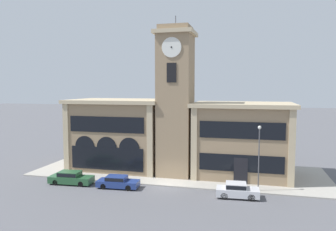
# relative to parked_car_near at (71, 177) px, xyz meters

# --- Properties ---
(ground_plane) EXTENTS (300.00, 300.00, 0.00)m
(ground_plane) POSITION_rel_parked_car_near_xyz_m (10.51, 1.60, -0.74)
(ground_plane) COLOR #56565B
(sidewalk_kerb) EXTENTS (35.97, 12.84, 0.15)m
(sidewalk_kerb) POSITION_rel_parked_car_near_xyz_m (10.51, 8.02, -0.66)
(sidewalk_kerb) COLOR #A39E93
(sidewalk_kerb) RESTS_ON ground_plane
(clock_tower) EXTENTS (4.64, 4.64, 19.13)m
(clock_tower) POSITION_rel_parked_car_near_xyz_m (10.51, 6.30, 8.29)
(clock_tower) COLOR #937A5B
(clock_tower) RESTS_ON ground_plane
(town_hall_left_wing) EXTENTS (12.41, 8.80, 9.16)m
(town_hall_left_wing) POSITION_rel_parked_car_near_xyz_m (2.39, 8.35, 3.87)
(town_hall_left_wing) COLOR #937A5B
(town_hall_left_wing) RESTS_ON ground_plane
(town_hall_right_wing) EXTENTS (11.86, 8.80, 8.90)m
(town_hall_right_wing) POSITION_rel_parked_car_near_xyz_m (18.36, 8.36, 3.74)
(town_hall_right_wing) COLOR #937A5B
(town_hall_right_wing) RESTS_ON ground_plane
(parked_car_near) EXTENTS (4.94, 2.04, 1.42)m
(parked_car_near) POSITION_rel_parked_car_near_xyz_m (0.00, 0.00, 0.00)
(parked_car_near) COLOR #285633
(parked_car_near) RESTS_ON ground_plane
(parked_car_mid) EXTENTS (4.54, 2.02, 1.29)m
(parked_car_mid) POSITION_rel_parked_car_near_xyz_m (5.62, 0.00, -0.06)
(parked_car_mid) COLOR navy
(parked_car_mid) RESTS_ON ground_plane
(parked_car_far) EXTENTS (4.21, 2.09, 1.46)m
(parked_car_far) POSITION_rel_parked_car_near_xyz_m (18.17, 0.00, 0.03)
(parked_car_far) COLOR silver
(parked_car_far) RESTS_ON ground_plane
(street_lamp) EXTENTS (0.36, 0.36, 6.73)m
(street_lamp) POSITION_rel_parked_car_near_xyz_m (20.20, 2.29, 3.73)
(street_lamp) COLOR #4C4C51
(street_lamp) RESTS_ON sidewalk_kerb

